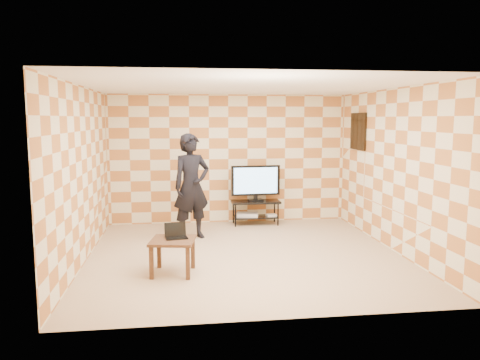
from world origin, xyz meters
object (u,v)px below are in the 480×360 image
tv_stand (255,207)px  side_table (173,245)px  tv (256,181)px  person (191,186)px

tv_stand → side_table: 3.38m
tv_stand → tv: (-0.00, -0.00, 0.55)m
tv_stand → tv: size_ratio=0.98×
person → side_table: bearing=-122.3°
tv_stand → person: bearing=-144.5°
side_table → tv_stand: bearing=60.3°
tv_stand → person: 1.76m
tv_stand → tv: bearing=-93.0°
tv → side_table: size_ratio=1.47×
tv_stand → person: person is taller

